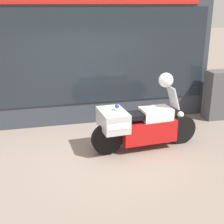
{
  "coord_description": "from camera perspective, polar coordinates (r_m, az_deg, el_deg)",
  "views": [
    {
      "loc": [
        -1.1,
        -5.65,
        2.95
      ],
      "look_at": [
        0.4,
        0.58,
        0.69
      ],
      "focal_mm": 50.0,
      "sensor_mm": 36.0,
      "label": 1
    }
  ],
  "objects": [
    {
      "name": "ground_plane",
      "position": [
        6.47,
        -2.26,
        -7.72
      ],
      "size": [
        60.0,
        60.0,
        0.0
      ],
      "primitive_type": "plane",
      "color": "gray"
    },
    {
      "name": "window_display",
      "position": [
        8.21,
        -2.46,
        1.86
      ],
      "size": [
        5.27,
        0.3,
        2.02
      ],
      "color": "slate",
      "rests_on": "ground"
    },
    {
      "name": "shop_building",
      "position": [
        7.79,
        -8.51,
        9.66
      ],
      "size": [
        6.64,
        0.55,
        3.3
      ],
      "color": "#333842",
      "rests_on": "ground"
    },
    {
      "name": "paramedic_motorcycle",
      "position": [
        6.5,
        4.87,
        -2.43
      ],
      "size": [
        2.34,
        0.82,
        1.31
      ],
      "rotation": [
        0.0,
        0.0,
        0.07
      ],
      "color": "black",
      "rests_on": "ground"
    },
    {
      "name": "utility_cabinet",
      "position": [
        8.79,
        19.73,
        3.03
      ],
      "size": [
        0.98,
        0.45,
        1.29
      ],
      "primitive_type": "cube",
      "color": "#4C4C51",
      "rests_on": "ground"
    },
    {
      "name": "white_helmet",
      "position": [
        6.46,
        9.83,
        5.78
      ],
      "size": [
        0.3,
        0.3,
        0.3
      ],
      "primitive_type": "sphere",
      "color": "white",
      "rests_on": "paramedic_motorcycle"
    }
  ]
}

